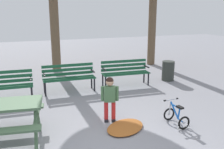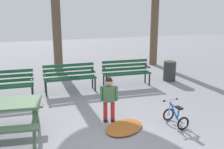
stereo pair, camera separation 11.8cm
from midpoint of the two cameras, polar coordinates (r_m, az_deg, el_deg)
The scene contains 7 objects.
park_bench_far_left at distance 7.64m, azimuth -23.83°, elevation -1.94°, with size 1.63×0.56×0.85m.
park_bench_left at distance 7.99m, azimuth -10.11°, elevation -0.25°, with size 1.62×0.52×0.85m.
park_bench_right at distance 8.52m, azimuth 2.56°, elevation 0.88°, with size 1.63×0.58×0.85m.
child_standing at distance 5.71m, azimuth -1.10°, elevation -4.81°, with size 0.38×0.24×1.05m.
kids_bicycle at distance 5.85m, azimuth 13.75°, elevation -9.14°, with size 0.39×0.57×0.54m.
leaf_pile at distance 5.58m, azimuth 2.39°, elevation -11.75°, with size 0.97×0.68×0.07m, color #9E5623.
trash_bin at distance 9.37m, azimuth 12.16°, elevation 0.82°, with size 0.44×0.44×0.71m, color #2D332D.
Camera 1 is at (-1.39, -3.92, 2.48)m, focal length 40.60 mm.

